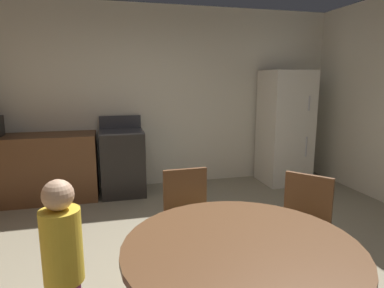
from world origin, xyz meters
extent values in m
cube|color=silver|center=(0.00, 2.84, 1.35)|extent=(6.01, 0.12, 2.70)
cube|color=brown|center=(-1.78, 2.44, 0.45)|extent=(1.84, 0.60, 0.90)
cube|color=black|center=(-0.51, 2.44, 0.45)|extent=(0.60, 0.60, 0.90)
cube|color=#38383D|center=(-0.51, 2.44, 0.91)|extent=(0.60, 0.60, 0.02)
cube|color=#38383D|center=(-0.51, 2.72, 1.01)|extent=(0.60, 0.04, 0.18)
cube|color=silver|center=(2.00, 2.39, 0.88)|extent=(0.68, 0.66, 1.76)
cylinder|color=#B2B2B7|center=(2.18, 2.05, 1.28)|extent=(0.02, 0.02, 0.22)
cylinder|color=#B2B2B7|center=(2.18, 2.05, 0.63)|extent=(0.02, 0.02, 0.30)
cylinder|color=brown|center=(-0.03, -0.73, 0.74)|extent=(1.27, 1.27, 0.04)
cylinder|color=brown|center=(0.11, 0.07, 0.21)|extent=(0.03, 0.03, 0.43)
cylinder|color=brown|center=(-0.23, 0.06, 0.21)|extent=(0.03, 0.03, 0.43)
cylinder|color=brown|center=(0.10, 0.41, 0.21)|extent=(0.03, 0.03, 0.43)
cylinder|color=brown|center=(-0.24, 0.40, 0.21)|extent=(0.03, 0.03, 0.43)
cube|color=#A37F3D|center=(-0.06, 0.24, 0.45)|extent=(0.41, 0.41, 0.05)
cube|color=brown|center=(-0.07, 0.42, 0.66)|extent=(0.38, 0.05, 0.42)
cylinder|color=brown|center=(0.69, -0.35, 0.21)|extent=(0.03, 0.03, 0.43)
cylinder|color=brown|center=(0.48, -0.09, 0.21)|extent=(0.03, 0.03, 0.43)
cylinder|color=brown|center=(0.96, -0.14, 0.21)|extent=(0.03, 0.03, 0.43)
cylinder|color=brown|center=(0.74, 0.13, 0.21)|extent=(0.03, 0.03, 0.43)
cube|color=#A37F3D|center=(0.72, -0.11, 0.45)|extent=(0.56, 0.56, 0.05)
cube|color=brown|center=(0.85, 0.00, 0.66)|extent=(0.27, 0.32, 0.42)
cylinder|color=gold|center=(-0.96, -0.42, 0.71)|extent=(0.28, 0.28, 0.42)
sphere|color=#D6A884|center=(-0.96, -0.42, 1.00)|extent=(0.17, 0.17, 0.17)
camera|label=1|loc=(-0.68, -2.22, 1.61)|focal=30.87mm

